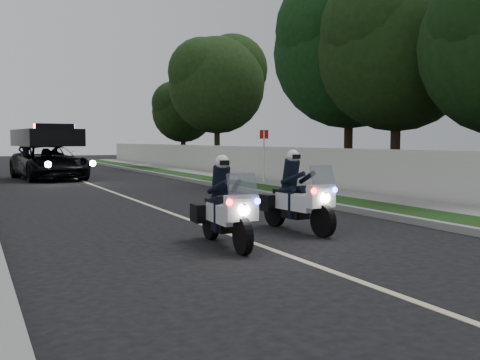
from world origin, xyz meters
The scene contains 16 objects.
ground centered at (0.00, 0.00, 0.00)m, with size 120.00×120.00×0.00m, color black.
curb_right centered at (4.10, 10.00, 0.07)m, with size 0.20×60.00×0.15m, color gray.
grass_verge centered at (4.80, 10.00, 0.08)m, with size 1.20×60.00×0.16m, color #193814.
sidewalk_right centered at (6.10, 10.00, 0.08)m, with size 1.40×60.00×0.16m, color gray.
property_wall centered at (7.10, 10.00, 0.75)m, with size 0.22×60.00×1.50m, color beige.
lane_marking centered at (0.00, 10.00, 0.00)m, with size 0.12×50.00×0.01m, color #BFB78C.
police_moto_left centered at (-0.56, 0.10, 0.00)m, with size 0.64×1.81×1.54m, color silver, non-canonical shape.
police_moto_right centered at (1.35, 0.94, 0.00)m, with size 0.66×1.89×1.60m, color white, non-canonical shape.
police_suv centered at (-1.15, 18.41, 0.00)m, with size 2.55×5.51×2.68m, color black.
bicycle centered at (-2.08, 19.00, 0.00)m, with size 0.55×1.58×0.83m, color black.
cyclist centered at (-2.08, 19.00, 0.00)m, with size 0.63×0.42×1.74m, color black.
sign_post centered at (6.00, 11.13, 0.00)m, with size 0.35×0.35×2.25m, color #B4100C, non-canonical shape.
tree_right_b centered at (9.83, 10.90, 0.00)m, with size 6.29×6.29×10.48m, color #133A13, non-canonical shape.
tree_right_c centered at (9.77, 7.93, 0.00)m, with size 5.84×5.84×9.74m, color #1A3510, non-canonical shape.
tree_right_d centered at (9.89, 24.89, 0.00)m, with size 6.11×6.11×10.18m, color #1F3B13, non-canonical shape.
tree_right_e centered at (9.82, 31.06, 0.00)m, with size 4.52×4.52×7.53m, color black, non-canonical shape.
Camera 1 is at (-4.40, -8.56, 1.78)m, focal length 42.65 mm.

